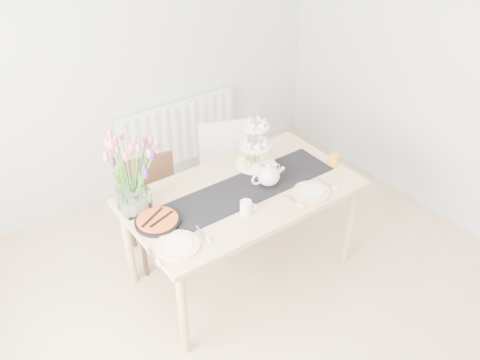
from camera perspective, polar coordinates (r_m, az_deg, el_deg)
room_shell at (r=2.61m, az=6.69°, el=-0.65°), size 4.50×4.50×4.50m
radiator at (r=4.83m, az=-6.89°, el=5.30°), size 1.20×0.08×0.60m
dining_table at (r=3.54m, az=0.27°, el=-2.23°), size 1.60×0.90×0.75m
chair_brown at (r=3.93m, az=-9.60°, el=-2.42°), size 0.47×0.47×0.80m
chair_white at (r=4.22m, az=-1.46°, el=1.54°), size 0.55×0.55×0.85m
table_runner at (r=3.50m, az=0.28°, el=-1.17°), size 1.40×0.35×0.01m
tulip_vase at (r=3.20m, az=-12.35°, el=1.73°), size 0.64×0.64×0.55m
cake_stand at (r=3.70m, az=1.74°, el=3.34°), size 0.30×0.30×0.44m
teapot at (r=3.52m, az=3.23°, el=0.47°), size 0.28×0.24×0.16m
cream_jug at (r=3.65m, az=3.53°, el=1.21°), size 0.10×0.10×0.09m
tart_tin at (r=3.25m, az=-9.24°, el=-4.57°), size 0.29×0.29×0.04m
mug_white at (r=3.27m, az=0.67°, el=-3.09°), size 0.11×0.11×0.09m
mug_orange at (r=3.81m, az=10.49°, el=2.21°), size 0.10×0.10×0.09m
plate_left at (r=3.08m, az=-6.99°, el=-7.27°), size 0.31×0.31×0.01m
plate_right at (r=3.51m, az=8.02°, el=-1.33°), size 0.28×0.28×0.01m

